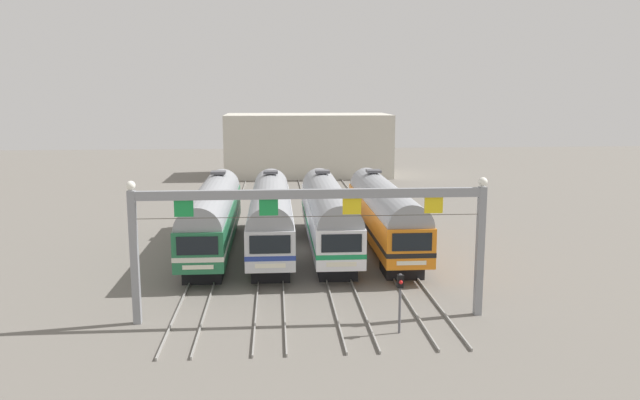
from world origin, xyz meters
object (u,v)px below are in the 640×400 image
Objects in this scene: catenary_gantry at (310,217)px; yard_signal_mast at (400,292)px; commuter_train_silver at (271,213)px; commuter_train_green at (213,214)px; commuter_train_orange at (384,212)px; commuter_train_white at (328,213)px.

yard_signal_mast is (3.99, -2.15, -3.11)m from catenary_gantry.
commuter_train_green is at bearing 180.00° from commuter_train_silver.
commuter_train_orange is (7.99, 0.00, 0.00)m from commuter_train_silver.
commuter_train_white is at bearing 180.00° from commuter_train_orange.
yard_signal_mast is at bearing -69.05° from commuter_train_silver.
catenary_gantry reaches higher than commuter_train_orange.
commuter_train_orange is at bearing 0.00° from commuter_train_green.
commuter_train_silver is at bearing 180.00° from commuter_train_white.
commuter_train_silver is 1.00× the size of commuter_train_white.
commuter_train_green is 7.99m from commuter_train_white.
commuter_train_green reaches higher than yard_signal_mast.
commuter_train_green and commuter_train_silver have the same top height.
commuter_train_white is (3.99, 0.00, 0.00)m from commuter_train_silver.
commuter_train_orange is 6.36× the size of yard_signal_mast.
commuter_train_orange is at bearing 0.00° from commuter_train_silver.
yard_signal_mast is at bearing -57.46° from commuter_train_green.
commuter_train_green is 3.99m from commuter_train_silver.
catenary_gantry is (2.00, -13.50, 2.41)m from commuter_train_silver.
catenary_gantry is at bearing -81.58° from commuter_train_silver.
commuter_train_green is at bearing 122.54° from yard_signal_mast.
yard_signal_mast is (-2.00, -15.65, -0.70)m from commuter_train_orange.
commuter_train_white is 1.05× the size of catenary_gantry.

